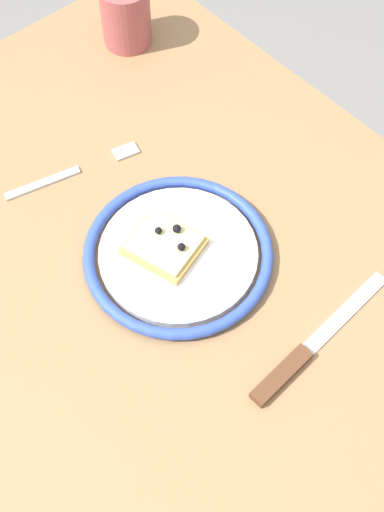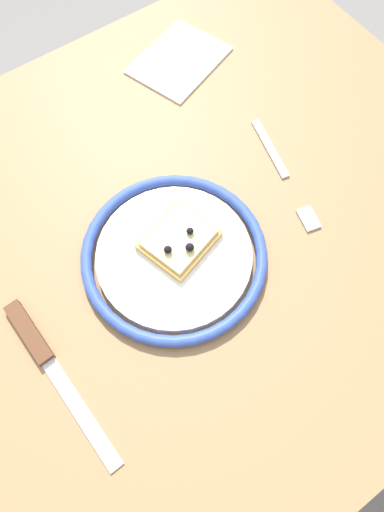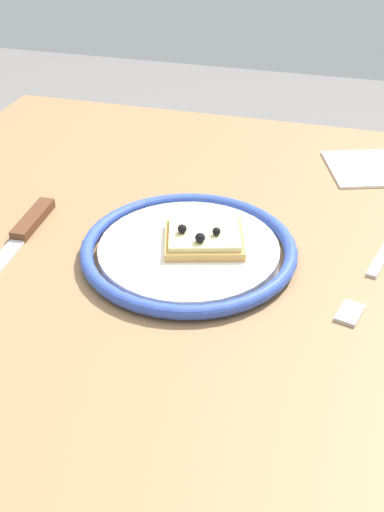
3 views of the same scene
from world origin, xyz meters
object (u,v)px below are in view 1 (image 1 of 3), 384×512
pizza_slice_near (164,245)px  cup (126,15)px  fork (74,171)px  dining_table (146,294)px  plate (178,253)px  knife (300,357)px

pizza_slice_near → cup: bearing=148.1°
pizza_slice_near → fork: (-0.19, -0.01, -0.02)m
pizza_slice_near → cup: cup is taller
dining_table → plate: (0.04, 0.03, 0.12)m
knife → pizza_slice_near: bearing=-173.6°
dining_table → pizza_slice_near: size_ratio=8.85×
cup → pizza_slice_near: bearing=-31.9°
dining_table → fork: bearing=174.6°
plate → knife: bearing=4.1°
dining_table → fork: fork is taller
pizza_slice_near → knife: pizza_slice_near is taller
pizza_slice_near → fork: 0.19m
dining_table → plate: plate is taller
pizza_slice_near → cup: (-0.36, 0.22, 0.03)m
plate → pizza_slice_near: 0.02m
knife → cup: cup is taller
fork → pizza_slice_near: bearing=2.5°
cup → knife: bearing=-18.9°
plate → fork: size_ratio=1.25×
knife → fork: size_ratio=1.21×
pizza_slice_near → cup: size_ratio=1.08×
pizza_slice_near → fork: size_ratio=0.54×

